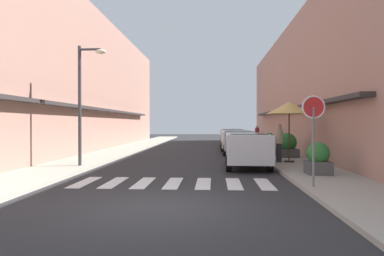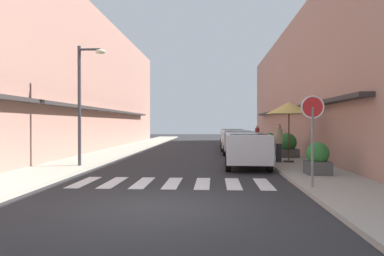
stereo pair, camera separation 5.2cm
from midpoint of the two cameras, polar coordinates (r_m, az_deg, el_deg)
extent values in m
plane|color=#2B2B2D|center=(23.21, 0.36, -3.97)|extent=(83.26, 83.26, 0.00)
cube|color=#ADA899|center=(24.01, -11.69, -3.69)|extent=(2.52, 52.98, 0.12)
cube|color=#9E998E|center=(23.46, 12.70, -3.79)|extent=(2.52, 52.98, 0.12)
cube|color=#A87A6B|center=(26.16, -19.22, 6.78)|extent=(5.00, 36.06, 9.36)
cube|color=#332D2D|center=(25.09, -13.39, 2.75)|extent=(0.50, 25.24, 0.16)
cube|color=#A87A6B|center=(25.24, 20.90, 6.01)|extent=(5.00, 36.06, 8.50)
cube|color=#332D2D|center=(24.47, 14.72, 2.80)|extent=(0.50, 25.24, 0.16)
cube|color=silver|center=(12.13, -16.61, -8.24)|extent=(0.45, 2.20, 0.01)
cube|color=silver|center=(11.84, -12.24, -8.45)|extent=(0.45, 2.20, 0.01)
cube|color=silver|center=(11.62, -7.68, -8.61)|extent=(0.45, 2.20, 0.01)
cube|color=silver|center=(11.47, -2.96, -8.72)|extent=(0.45, 2.20, 0.01)
cube|color=silver|center=(11.41, 1.84, -8.78)|extent=(0.45, 2.20, 0.01)
cube|color=silver|center=(11.42, 6.67, -8.77)|extent=(0.45, 2.20, 0.01)
cube|color=silver|center=(11.51, 11.45, -8.71)|extent=(0.45, 2.20, 0.01)
cube|color=silver|center=(15.68, 8.73, -2.97)|extent=(1.87, 4.53, 1.13)
cube|color=black|center=(15.44, 8.81, -1.90)|extent=(1.54, 2.55, 0.56)
cylinder|color=black|center=(17.17, 5.76, -4.54)|extent=(0.24, 0.65, 0.64)
cylinder|color=black|center=(17.26, 11.06, -4.52)|extent=(0.24, 0.65, 0.64)
cylinder|color=black|center=(14.22, 5.90, -5.63)|extent=(0.24, 0.65, 0.64)
cylinder|color=black|center=(14.33, 12.30, -5.59)|extent=(0.24, 0.65, 0.64)
cube|color=silver|center=(22.46, 7.16, -1.87)|extent=(1.85, 4.26, 1.13)
cube|color=black|center=(22.24, 7.20, -1.11)|extent=(1.53, 2.40, 0.56)
cylinder|color=black|center=(23.83, 4.96, -3.09)|extent=(0.24, 0.65, 0.64)
cylinder|color=black|center=(23.96, 8.76, -3.07)|extent=(0.24, 0.65, 0.64)
cylinder|color=black|center=(21.05, 5.33, -3.58)|extent=(0.24, 0.65, 0.64)
cylinder|color=black|center=(21.20, 9.64, -3.56)|extent=(0.24, 0.65, 0.64)
cube|color=silver|center=(28.56, 6.39, -1.33)|extent=(1.82, 4.12, 1.13)
cube|color=black|center=(28.35, 6.41, -0.73)|extent=(1.51, 2.31, 0.56)
cylinder|color=black|center=(29.92, 4.78, -2.32)|extent=(0.23, 0.64, 0.64)
cylinder|color=black|center=(29.97, 7.82, -2.32)|extent=(0.23, 0.64, 0.64)
cylinder|color=black|center=(27.22, 4.81, -2.62)|extent=(0.23, 0.64, 0.64)
cylinder|color=black|center=(27.28, 8.15, -2.61)|extent=(0.23, 0.64, 0.64)
cylinder|color=slate|center=(10.56, 18.72, -2.87)|extent=(0.07, 0.07, 2.22)
cylinder|color=red|center=(10.55, 18.74, 3.17)|extent=(0.64, 0.03, 0.64)
torus|color=white|center=(10.55, 18.74, 3.17)|extent=(0.65, 0.05, 0.65)
cylinder|color=#38383D|center=(15.88, -17.36, 3.39)|extent=(0.14, 0.14, 5.04)
cylinder|color=#38383D|center=(16.01, -15.85, 11.92)|extent=(0.90, 0.10, 0.10)
ellipsoid|color=beige|center=(15.85, -14.28, 11.67)|extent=(0.44, 0.28, 0.20)
cylinder|color=#262626|center=(17.20, 15.19, -5.12)|extent=(0.48, 0.48, 0.06)
cylinder|color=#4C3823|center=(17.12, 15.20, -1.07)|extent=(0.06, 0.06, 2.49)
cone|color=#D8B259|center=(17.13, 15.22, 3.10)|extent=(2.10, 2.10, 0.55)
cube|color=#4C4C4C|center=(13.34, 19.44, -5.97)|extent=(0.81, 0.81, 0.45)
sphere|color=#2D7533|center=(13.30, 19.45, -3.82)|extent=(0.79, 0.79, 0.79)
cube|color=#4C4C4C|center=(19.70, 14.95, -3.84)|extent=(1.08, 1.08, 0.44)
sphere|color=#236628|center=(19.66, 14.96, -2.21)|extent=(0.98, 0.98, 0.98)
cube|color=slate|center=(27.52, 12.25, -2.58)|extent=(0.80, 0.80, 0.42)
sphere|color=#236628|center=(27.50, 12.25, -1.56)|extent=(0.79, 0.79, 0.79)
cylinder|color=#282B33|center=(17.03, 13.70, -3.84)|extent=(0.26, 0.26, 0.85)
cylinder|color=tan|center=(16.99, 13.70, -1.27)|extent=(0.34, 0.34, 0.67)
sphere|color=tan|center=(16.98, 13.71, 0.25)|extent=(0.23, 0.23, 0.23)
cylinder|color=#282B33|center=(27.95, 10.38, -2.13)|extent=(0.26, 0.26, 0.80)
cylinder|color=maroon|center=(27.92, 10.38, -0.66)|extent=(0.34, 0.34, 0.63)
sphere|color=tan|center=(27.92, 10.38, 0.21)|extent=(0.22, 0.22, 0.22)
camera|label=1|loc=(0.03, -89.93, 0.00)|focal=33.59mm
camera|label=2|loc=(0.03, 90.07, 0.00)|focal=33.59mm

